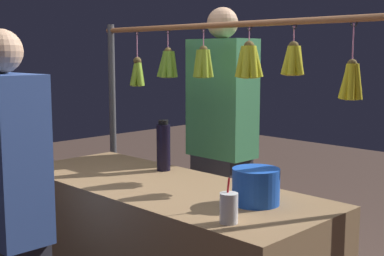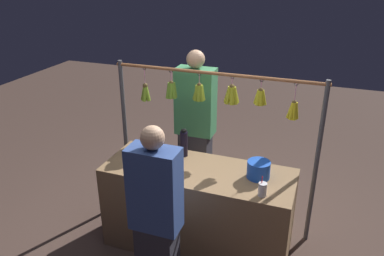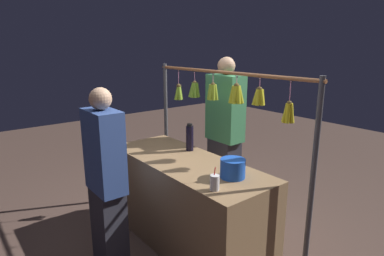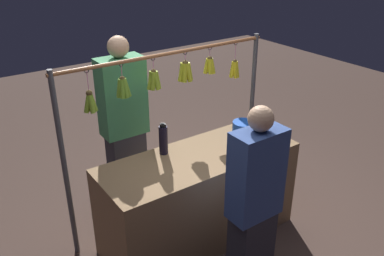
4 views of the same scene
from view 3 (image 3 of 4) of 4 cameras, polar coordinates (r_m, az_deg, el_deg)
The scene contains 8 objects.
ground_plane at distance 3.42m, azimuth -0.90°, elevation -19.38°, with size 12.00×12.00×0.00m, color #4F3A32.
market_counter at distance 3.21m, azimuth -0.93°, elevation -12.98°, with size 1.76×0.67×0.86m, color olive.
display_rack at distance 3.21m, azimuth 5.51°, elevation 2.44°, with size 2.09×0.14×1.69m.
water_bottle at distance 3.29m, azimuth -0.41°, elevation -1.73°, with size 0.08×0.08×0.28m.
blue_bucket at distance 2.66m, azimuth 7.16°, elevation -7.03°, with size 0.20×0.20×0.15m, color blue.
drink_cup at distance 2.43m, azimuth 4.00°, elevation -9.54°, with size 0.07×0.07×0.17m.
vendor_person at distance 3.74m, azimuth 5.73°, elevation -1.57°, with size 0.42×0.23×1.78m.
customer_person at distance 2.76m, azimuth -14.77°, elevation -9.93°, with size 0.38×0.21×1.59m.
Camera 3 is at (-2.26, 1.73, 1.90)m, focal length 30.37 mm.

